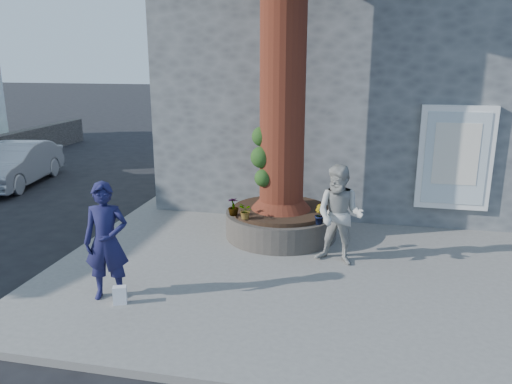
% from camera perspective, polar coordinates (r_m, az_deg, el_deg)
% --- Properties ---
extents(ground, '(120.00, 120.00, 0.00)m').
position_cam_1_polar(ground, '(8.96, -4.39, -9.63)').
color(ground, black).
rests_on(ground, ground).
extents(pavement, '(9.00, 8.00, 0.12)m').
position_cam_1_polar(pavement, '(9.57, 6.04, -7.61)').
color(pavement, slate).
rests_on(pavement, ground).
extents(yellow_line, '(0.10, 30.00, 0.01)m').
position_cam_1_polar(yellow_line, '(10.98, -18.42, -5.62)').
color(yellow_line, yellow).
rests_on(yellow_line, ground).
extents(stone_shop, '(10.30, 8.30, 6.30)m').
position_cam_1_polar(stone_shop, '(15.00, 12.90, 12.54)').
color(stone_shop, '#505355').
rests_on(stone_shop, ground).
extents(planter, '(2.30, 2.30, 0.60)m').
position_cam_1_polar(planter, '(10.46, 2.87, -3.47)').
color(planter, black).
rests_on(planter, pavement).
extents(man, '(0.76, 0.58, 1.85)m').
position_cam_1_polar(man, '(7.94, -16.74, -5.44)').
color(man, '#17173F').
rests_on(man, pavement).
extents(woman, '(1.03, 0.89, 1.81)m').
position_cam_1_polar(woman, '(9.02, 9.54, -2.63)').
color(woman, '#A0A099').
rests_on(woman, pavement).
extents(shopping_bag, '(0.23, 0.18, 0.28)m').
position_cam_1_polar(shopping_bag, '(8.00, -15.29, -11.30)').
color(shopping_bag, white).
rests_on(shopping_bag, pavement).
extents(car_silver, '(1.97, 4.02, 1.27)m').
position_cam_1_polar(car_silver, '(16.65, -25.78, 2.86)').
color(car_silver, '#999BA0').
rests_on(car_silver, ground).
extents(plant_a, '(0.23, 0.22, 0.36)m').
position_cam_1_polar(plant_a, '(10.91, 0.92, 0.02)').
color(plant_a, gray).
rests_on(plant_a, planter).
extents(plant_b, '(0.26, 0.27, 0.37)m').
position_cam_1_polar(plant_b, '(9.41, 7.19, -2.56)').
color(plant_b, gray).
rests_on(plant_b, planter).
extents(plant_c, '(0.26, 0.26, 0.37)m').
position_cam_1_polar(plant_c, '(9.85, -2.61, -1.65)').
color(plant_c, gray).
rests_on(plant_c, planter).
extents(plant_d, '(0.39, 0.39, 0.32)m').
position_cam_1_polar(plant_d, '(9.62, -1.17, -2.19)').
color(plant_d, gray).
rests_on(plant_d, planter).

